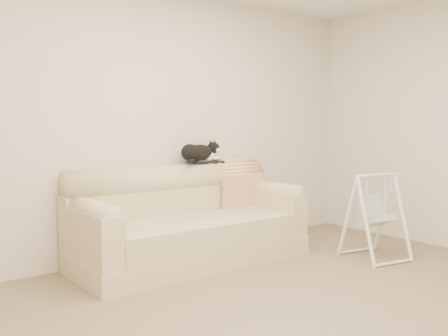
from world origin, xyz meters
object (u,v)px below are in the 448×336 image
sofa (187,224)px  remote_a (202,162)px  tuxedo_cat (200,153)px  remote_b (216,162)px  baby_swing (375,216)px

sofa → remote_a: 0.68m
sofa → tuxedo_cat: bearing=37.0°
remote_b → sofa: bearing=-157.5°
remote_b → baby_swing: 1.66m
sofa → remote_a: remote_a is taller
remote_a → baby_swing: bearing=-47.4°
sofa → baby_swing: sofa is taller
tuxedo_cat → baby_swing: (1.17, -1.27, -0.59)m
sofa → baby_swing: bearing=-35.0°
remote_b → tuxedo_cat: size_ratio=0.30×
sofa → remote_b: bearing=22.5°
sofa → remote_b: remote_b is taller
remote_a → baby_swing: remote_a is taller
remote_a → remote_b: bearing=-3.7°
remote_a → remote_b: (0.17, -0.01, -0.00)m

